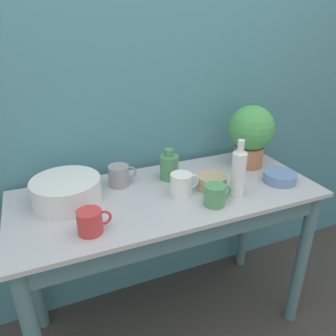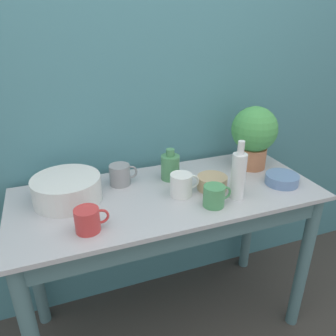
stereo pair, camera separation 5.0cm
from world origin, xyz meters
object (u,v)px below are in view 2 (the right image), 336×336
object	(u,v)px
bottle_tall	(238,175)
bowl_wash_large	(67,189)
bowl_small_blue	(282,179)
mug_green	(214,196)
bowl_small_tan	(212,183)
mug_white	(182,185)
mug_red	(88,220)
bottle_short	(170,167)
mug_grey	(120,175)
potted_plant	(254,134)

from	to	relation	value
bottle_tall	bowl_wash_large	bearing A→B (deg)	161.47
bottle_tall	bowl_small_blue	distance (m)	0.28
mug_green	bowl_small_tan	distance (m)	0.15
mug_white	bowl_small_tan	bearing A→B (deg)	1.72
mug_red	bottle_tall	bearing A→B (deg)	2.10
bowl_small_tan	mug_green	bearing A→B (deg)	-114.11
mug_white	bowl_small_blue	xyz separation A→B (m)	(0.48, -0.07, -0.03)
bottle_short	bowl_small_blue	size ratio (longest dim) A/B	1.00
mug_red	bowl_small_tan	distance (m)	0.59
mug_red	bowl_small_blue	size ratio (longest dim) A/B	0.83
bottle_short	bowl_small_tan	xyz separation A→B (m)	(0.14, -0.16, -0.03)
mug_white	mug_grey	bearing A→B (deg)	139.45
mug_grey	bowl_wash_large	bearing A→B (deg)	-164.66
mug_red	bottle_short	bearing A→B (deg)	34.18
potted_plant	mug_grey	size ratio (longest dim) A/B	2.40
mug_red	bowl_small_tan	world-z (taller)	mug_red
potted_plant	bowl_small_tan	size ratio (longest dim) A/B	2.33
potted_plant	mug_grey	bearing A→B (deg)	176.27
mug_red	bowl_small_blue	distance (m)	0.91
bowl_small_blue	potted_plant	bearing A→B (deg)	97.37
bowl_wash_large	mug_green	bearing A→B (deg)	-24.56
potted_plant	bottle_tall	xyz separation A→B (m)	(-0.24, -0.25, -0.07)
bottle_tall	bowl_small_blue	size ratio (longest dim) A/B	1.69
mug_white	mug_green	bearing A→B (deg)	-54.68
bowl_wash_large	mug_white	bearing A→B (deg)	-15.13
bottle_tall	mug_grey	bearing A→B (deg)	146.13
potted_plant	bowl_small_blue	size ratio (longest dim) A/B	2.08
potted_plant	mug_white	world-z (taller)	potted_plant
mug_white	bowl_small_tan	size ratio (longest dim) A/B	0.98
mug_grey	mug_white	distance (m)	0.30
bowl_wash_large	mug_white	world-z (taller)	bowl_wash_large
bottle_tall	mug_grey	world-z (taller)	bottle_tall
potted_plant	bowl_small_blue	bearing A→B (deg)	-82.63
mug_red	bowl_small_blue	xyz separation A→B (m)	(0.91, 0.06, -0.02)
potted_plant	mug_red	world-z (taller)	potted_plant
bowl_small_tan	bottle_short	bearing A→B (deg)	131.28
bowl_wash_large	bottle_short	world-z (taller)	bottle_short
mug_green	bowl_small_blue	distance (m)	0.40
bottle_short	mug_red	size ratio (longest dim) A/B	1.21
bottle_tall	bowl_small_blue	bearing A→B (deg)	7.74
bowl_small_tan	mug_grey	bearing A→B (deg)	153.43
mug_red	potted_plant	bearing A→B (deg)	17.54
bowl_small_tan	bottle_tall	bearing A→B (deg)	-59.48
bottle_short	mug_grey	xyz separation A→B (m)	(-0.24, 0.03, -0.02)
mug_green	bowl_small_blue	world-z (taller)	mug_green
potted_plant	bottle_short	size ratio (longest dim) A/B	2.09
mug_green	mug_white	world-z (taller)	mug_white
potted_plant	bottle_short	xyz separation A→B (m)	(-0.45, 0.02, -0.12)
mug_red	bowl_small_blue	world-z (taller)	mug_red
bowl_small_tan	bowl_small_blue	bearing A→B (deg)	-12.22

